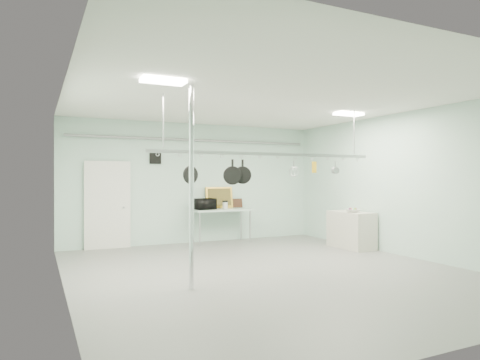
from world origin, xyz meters
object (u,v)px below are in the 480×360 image
prep_table (221,212)px  coffee_canister (225,205)px  chrome_pole (191,187)px  pot_rack (269,153)px  skillet_right (243,172)px  skillet_mid (232,172)px  fruit_bowl (353,211)px  side_cabinet (351,230)px  skillet_left (191,171)px  microwave (205,204)px

prep_table → coffee_canister: coffee_canister is taller
chrome_pole → pot_rack: 2.19m
skillet_right → skillet_mid: bearing=-157.4°
fruit_bowl → skillet_mid: size_ratio=0.71×
side_cabinet → pot_rack: (-2.95, -1.10, 1.78)m
fruit_bowl → skillet_left: size_ratio=0.74×
side_cabinet → pot_rack: size_ratio=0.25×
fruit_bowl → pot_rack: bearing=-162.0°
chrome_pole → fruit_bowl: 5.13m
coffee_canister → skillet_mid: size_ratio=0.39×
side_cabinet → microwave: (-3.02, 2.19, 0.60)m
pot_rack → coffee_canister: bearing=81.2°
microwave → skillet_left: bearing=55.6°
chrome_pole → coffee_canister: (2.42, 4.22, -0.60)m
chrome_pole → skillet_right: bearing=34.2°
microwave → skillet_mid: (-0.71, -3.29, 0.80)m
side_cabinet → skillet_left: (-4.55, -1.10, 1.41)m
side_cabinet → coffee_canister: bearing=137.7°
prep_table → fruit_bowl: 3.41m
microwave → skillet_mid: skillet_mid is taller
prep_table → microwave: (-0.47, -0.01, 0.22)m
chrome_pole → skillet_left: (0.30, 0.90, 0.26)m
pot_rack → skillet_right: pot_rack is taller
skillet_left → microwave: bearing=46.6°
pot_rack → coffee_canister: 3.58m
microwave → fruit_bowl: size_ratio=1.57×
skillet_right → fruit_bowl: bearing=37.7°
chrome_pole → skillet_right: (1.33, 0.90, 0.26)m
skillet_mid → fruit_bowl: bearing=31.3°
coffee_canister → skillet_left: 4.03m
pot_rack → coffee_canister: size_ratio=26.66×
pot_rack → microwave: 3.50m
microwave → chrome_pole: bearing=57.0°
prep_table → fruit_bowl: bearing=-44.2°
side_cabinet → pot_rack: pot_rack is taller
prep_table → microwave: microwave is taller
fruit_bowl → side_cabinet: bearing=59.4°
prep_table → microwave: 0.52m
pot_rack → skillet_left: 1.65m
chrome_pole → skillet_right: chrome_pole is taller
skillet_left → skillet_right: (1.03, 0.00, -0.00)m
prep_table → skillet_right: 3.59m
prep_table → chrome_pole: bearing=-118.7°
fruit_bowl → skillet_mid: bearing=-165.7°
prep_table → side_cabinet: prep_table is taller
prep_table → side_cabinet: bearing=-40.8°
pot_rack → skillet_left: (-1.60, 0.00, -0.37)m
chrome_pole → side_cabinet: chrome_pole is taller
chrome_pole → fruit_bowl: bearing=21.0°
coffee_canister → skillet_mid: (-1.30, -3.32, 0.86)m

